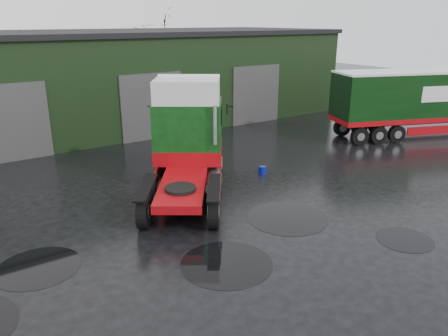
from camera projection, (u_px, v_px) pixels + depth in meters
The scene contains 10 objects.
ground at pixel (277, 233), 15.09m from camera, with size 100.00×100.00×0.00m, color black.
warehouse at pixel (114, 77), 30.78m from camera, with size 32.40×12.40×6.30m.
hero_tractor at pixel (184, 144), 17.28m from camera, with size 3.22×7.58×4.71m, color #0D3A11, non-canonical shape.
lorry_right at pixel (428, 103), 27.16m from camera, with size 2.73×15.76×4.14m, color silver, non-canonical shape.
wash_bucket at pixel (262, 170), 20.93m from camera, with size 0.37×0.37×0.34m, color #0711A4.
tree_back_b at pixel (155, 55), 42.67m from camera, with size 4.40×4.40×7.50m, color black, non-canonical shape.
puddle_0 at pixel (227, 264), 13.21m from camera, with size 2.81×2.81×0.01m, color black.
puddle_1 at pixel (287, 218), 16.28m from camera, with size 3.03×3.03×0.01m, color black.
puddle_3 at pixel (405, 240), 14.66m from camera, with size 1.88×1.88×0.01m, color black.
puddle_4 at pixel (38, 267), 13.02m from camera, with size 2.50×2.50×0.01m, color black.
Camera 1 is at (-9.14, -10.16, 7.02)m, focal length 35.00 mm.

